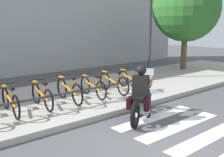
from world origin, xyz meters
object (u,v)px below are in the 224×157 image
rider (141,88)px  street_lamp (150,25)px  bicycle_6 (114,83)px  bike_rack (66,94)px  motorcycle (142,101)px  tree_near_rack (186,8)px  bicycle_4 (69,90)px  bicycle_7 (132,80)px  bicycle_5 (93,87)px  bicycle_3 (42,96)px  bicycle_2 (10,101)px

rider → street_lamp: street_lamp is taller
bicycle_6 → bike_rack: bicycle_6 is taller
motorcycle → tree_near_rack: (6.90, 3.57, 2.83)m
bicycle_4 → bike_rack: size_ratio=0.25×
bicycle_4 → bicycle_7: (2.62, 0.00, -0.02)m
bicycle_5 → street_lamp: (3.84, 1.07, 1.96)m
rider → bicycle_6: 2.33m
bicycle_7 → bike_rack: bicycle_7 is taller
motorcycle → tree_near_rack: size_ratio=0.37×
bicycle_4 → bike_rack: (-0.44, -0.55, 0.07)m
tree_near_rack → bike_rack: bearing=-166.2°
motorcycle → bicycle_5: size_ratio=1.19×
bicycle_3 → bicycle_7: (3.49, 0.00, -0.01)m
bike_rack → rider: bearing=-50.2°
motorcycle → bicycle_2: 3.41m
motorcycle → bicycle_7: (1.67, 2.10, 0.03)m
bicycle_3 → tree_near_rack: bearing=9.6°
motorcycle → bicycle_5: (-0.07, 2.10, 0.02)m
motorcycle → bicycle_6: (0.80, 2.10, 0.04)m
bicycle_5 → bike_rack: 1.43m
bicycle_3 → bike_rack: size_ratio=0.24×
bicycle_5 → tree_near_rack: tree_near_rack is taller
bicycle_4 → bicycle_5: bicycle_4 is taller
bike_rack → tree_near_rack: tree_near_rack is taller
bicycle_6 → bicycle_3: bearing=-180.0°
bicycle_7 → street_lamp: size_ratio=0.41×
bicycle_5 → tree_near_rack: 7.65m
bike_rack → street_lamp: size_ratio=1.67×
rider → tree_near_rack: 8.22m
tree_near_rack → street_lamp: bearing=-172.7°
bicycle_2 → bicycle_6: (3.49, 0.00, 0.00)m
bike_rack → tree_near_rack: size_ratio=1.34×
bicycle_4 → motorcycle: bearing=-65.7°
bike_rack → tree_near_rack: 8.94m
bike_rack → street_lamp: 5.72m
bicycle_2 → bicycle_4: 1.75m
bicycle_5 → motorcycle: bearing=-88.1°
bicycle_2 → tree_near_rack: 10.09m
bicycle_6 → bicycle_2: bearing=-180.0°
bicycle_4 → bike_rack: bicycle_4 is taller
rider → bicycle_7: 2.78m
rider → bicycle_4: rider is taller
bicycle_6 → bike_rack: (-2.18, -0.55, 0.08)m
tree_near_rack → rider: bearing=-152.6°
bicycle_6 → bike_rack: 2.25m
bicycle_4 → bicycle_6: bearing=0.0°
bicycle_2 → bicycle_7: 4.36m
rider → street_lamp: size_ratio=0.36×
street_lamp → bicycle_6: bearing=-160.2°
bicycle_4 → bicycle_2: bearing=180.0°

